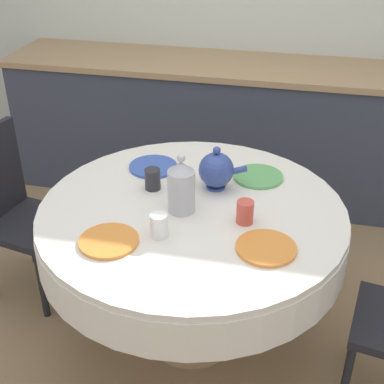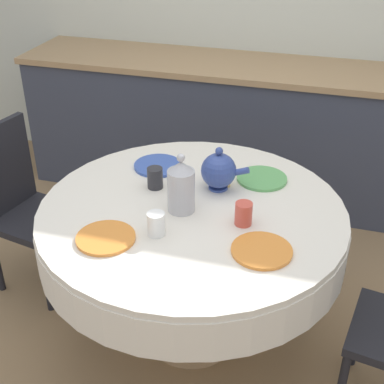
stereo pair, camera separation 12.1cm
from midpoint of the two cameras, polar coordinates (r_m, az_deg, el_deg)
The scene contains 15 objects.
ground_plane at distance 2.83m, azimuth -1.27°, elevation -15.07°, with size 12.00×12.00×0.00m, color #8E704C.
wall_back at distance 3.88m, azimuth 5.54°, elevation 19.74°, with size 7.00×0.05×2.60m.
kitchen_counter at distance 3.81m, azimuth 4.22°, elevation 6.61°, with size 3.24×0.64×0.96m.
dining_table at distance 2.41m, azimuth -1.44°, elevation -4.19°, with size 1.36×1.36×0.77m.
chair_right at distance 3.00m, azimuth -19.48°, elevation -1.55°, with size 0.47×0.47×0.94m.
plate_near_left at distance 2.16m, azimuth -10.46°, elevation -5.18°, with size 0.24×0.24×0.01m, color orange.
cup_near_left at distance 2.14m, azimuth -5.15°, elevation -3.57°, with size 0.07×0.07×0.10m, color white.
plate_near_right at distance 2.10m, azimuth 6.27°, elevation -5.97°, with size 0.24×0.24×0.01m, color orange.
cup_near_right at distance 2.22m, azimuth 4.12°, elevation -2.16°, with size 0.07×0.07×0.10m, color #CC4C3D.
plate_far_left at distance 2.67m, azimuth -5.46°, elevation 2.69°, with size 0.24×0.24×0.01m, color #3856AD.
cup_far_left at distance 2.47m, azimuth -5.63°, elevation 1.36°, with size 0.07×0.07×0.10m, color #28282D.
plate_far_right at distance 2.58m, azimuth 5.74°, elevation 1.65°, with size 0.24×0.24×0.01m, color #5BA85B.
cup_far_right at distance 2.49m, azimuth 1.65°, elevation 1.83°, with size 0.07×0.07×0.10m, color #DBB766.
coffee_carafe at distance 2.26m, azimuth -2.67°, elevation 0.52°, with size 0.12×0.12×0.27m.
teapot at distance 2.44m, azimuth 1.22°, elevation 2.34°, with size 0.22×0.16×0.21m.
Camera 1 is at (0.44, -1.93, 2.03)m, focal length 50.00 mm.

